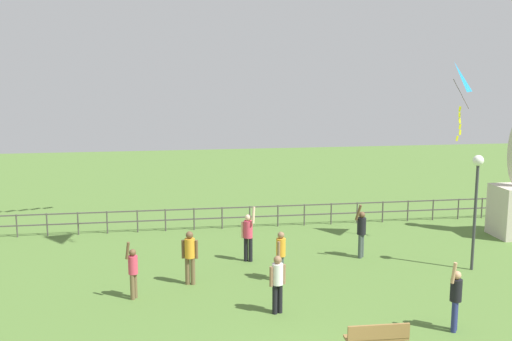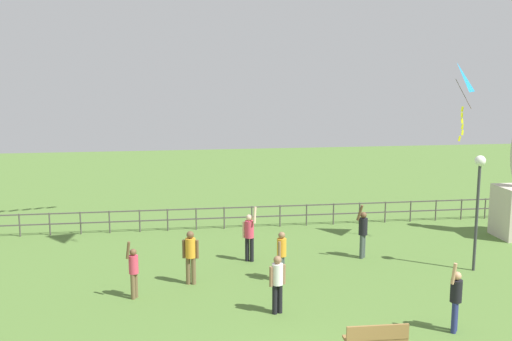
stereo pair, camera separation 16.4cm
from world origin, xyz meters
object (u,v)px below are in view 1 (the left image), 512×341
(person_5, at_px, (190,254))
(park_bench, at_px, (377,338))
(person_2, at_px, (248,234))
(person_4, at_px, (361,231))
(person_6, at_px, (133,270))
(person_1, at_px, (281,253))
(person_0, at_px, (278,280))
(person_3, at_px, (456,296))
(lamppost, at_px, (477,186))
(kite_3, at_px, (454,82))

(person_5, bearing_deg, park_bench, -53.27)
(person_2, distance_m, person_4, 4.11)
(park_bench, xyz_separation_m, person_6, (-5.86, 4.60, 0.44))
(person_1, relative_size, person_4, 0.81)
(person_0, xyz_separation_m, person_1, (0.61, 2.56, -0.02))
(person_2, height_order, person_6, person_2)
(park_bench, height_order, person_3, person_3)
(person_0, height_order, person_2, person_2)
(person_3, height_order, person_5, person_3)
(person_0, bearing_deg, person_2, 91.84)
(person_2, distance_m, person_6, 4.87)
(lamppost, height_order, person_6, lamppost)
(person_1, bearing_deg, person_0, -103.34)
(kite_3, bearing_deg, person_0, -144.75)
(person_6, bearing_deg, person_4, 18.95)
(lamppost, distance_m, person_2, 7.94)
(person_4, relative_size, kite_3, 0.70)
(park_bench, distance_m, person_4, 7.66)
(person_6, bearing_deg, person_3, -23.17)
(person_0, distance_m, person_3, 4.72)
(person_5, relative_size, kite_3, 0.61)
(person_1, xyz_separation_m, person_5, (-2.91, 0.12, 0.06))
(park_bench, relative_size, person_4, 0.75)
(person_2, height_order, person_5, person_2)
(person_0, distance_m, kite_3, 10.85)
(kite_3, bearing_deg, person_4, -165.30)
(person_1, bearing_deg, person_2, 109.64)
(person_5, bearing_deg, lamppost, -0.50)
(person_1, height_order, person_2, person_2)
(park_bench, xyz_separation_m, person_1, (-1.23, 5.43, 0.47))
(person_3, bearing_deg, park_bench, -157.68)
(lamppost, bearing_deg, person_4, 150.49)
(person_5, xyz_separation_m, person_6, (-1.72, -0.95, -0.10))
(person_4, bearing_deg, person_0, -131.52)
(person_1, bearing_deg, person_6, -169.83)
(lamppost, height_order, park_bench, lamppost)
(person_1, height_order, person_3, person_3)
(person_1, bearing_deg, person_4, 29.68)
(lamppost, bearing_deg, park_bench, -134.78)
(person_4, distance_m, person_6, 8.44)
(person_4, bearing_deg, lamppost, -29.51)
(person_0, height_order, person_3, person_3)
(person_4, relative_size, person_5, 1.16)
(person_2, xyz_separation_m, kite_3, (7.87, 0.77, 5.28))
(person_1, relative_size, person_2, 0.81)
(park_bench, height_order, person_5, person_5)
(lamppost, xyz_separation_m, park_bench, (-5.43, -5.47, -2.45))
(park_bench, relative_size, person_1, 0.93)
(park_bench, bearing_deg, person_3, 22.32)
(park_bench, bearing_deg, person_2, 104.77)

